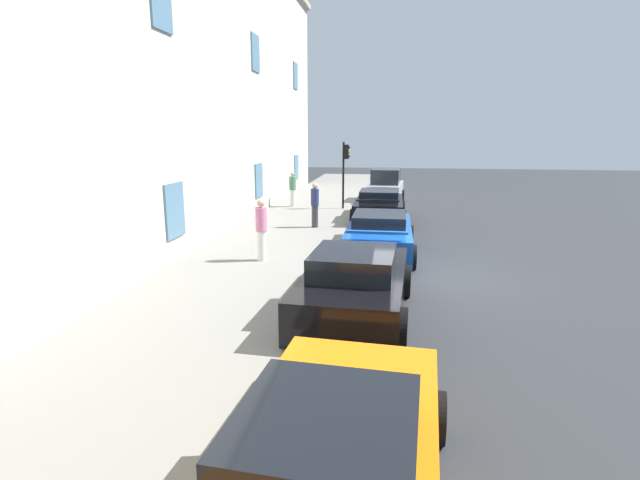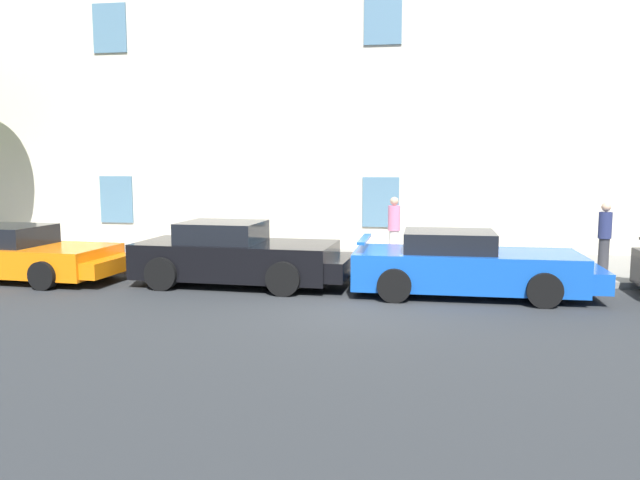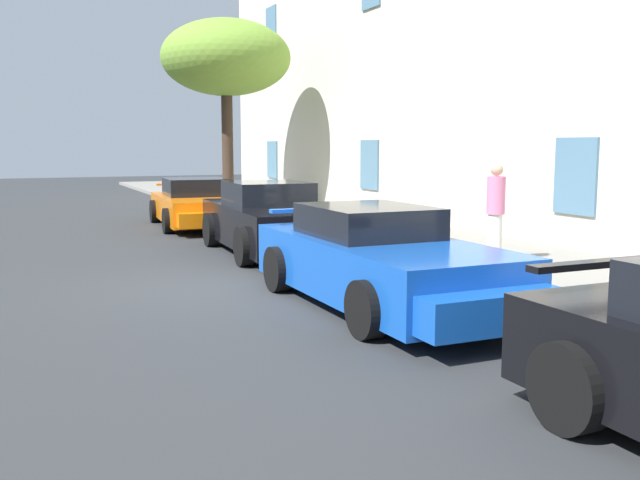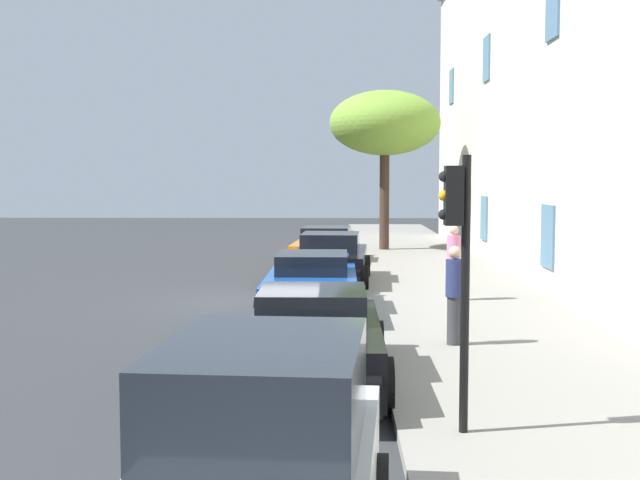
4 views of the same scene
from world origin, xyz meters
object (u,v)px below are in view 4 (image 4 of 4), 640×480
at_px(sportscar_yellow_flank, 329,263).
at_px(traffic_light, 458,243).
at_px(sportscar_red_lead, 325,249).
at_px(sportscar_tail_end, 312,346).
at_px(tree_near_kerb, 385,124).
at_px(hatchback_parked, 264,472).
at_px(pedestrian_bystander, 454,293).
at_px(pedestrian_admiring, 454,262).
at_px(sportscar_white_middle, 311,291).

bearing_deg(sportscar_yellow_flank, traffic_light, 6.73).
height_order(sportscar_red_lead, sportscar_tail_end, sportscar_tail_end).
bearing_deg(traffic_light, tree_near_kerb, 178.76).
bearing_deg(traffic_light, hatchback_parked, -30.82).
bearing_deg(pedestrian_bystander, traffic_light, -7.73).
bearing_deg(sportscar_tail_end, sportscar_yellow_flank, 179.25).
bearing_deg(tree_near_kerb, traffic_light, -1.24).
bearing_deg(sportscar_yellow_flank, hatchback_parked, -1.14).
relative_size(sportscar_tail_end, pedestrian_bystander, 2.75).
xyz_separation_m(sportscar_red_lead, hatchback_parked, (21.75, -0.13, 0.25)).
xyz_separation_m(sportscar_yellow_flank, traffic_light, (13.25, 1.56, 1.63)).
relative_size(sportscar_yellow_flank, tree_near_kerb, 0.80).
bearing_deg(traffic_light, pedestrian_bystander, 172.27).
relative_size(sportscar_tail_end, tree_near_kerb, 0.75).
xyz_separation_m(sportscar_red_lead, pedestrian_bystander, (13.72, 2.42, 0.45)).
distance_m(hatchback_parked, pedestrian_admiring, 13.52).
xyz_separation_m(sportscar_red_lead, sportscar_yellow_flank, (5.34, 0.20, 0.08)).
xyz_separation_m(sportscar_yellow_flank, sportscar_white_middle, (5.12, -0.33, -0.04)).
bearing_deg(pedestrian_admiring, sportscar_tail_end, -22.03).
xyz_separation_m(sportscar_yellow_flank, tree_near_kerb, (-10.12, 2.07, 4.42)).
bearing_deg(tree_near_kerb, hatchback_parked, -5.16).
xyz_separation_m(sportscar_red_lead, sportscar_tail_end, (16.20, 0.05, 0.05)).
height_order(sportscar_white_middle, pedestrian_admiring, pedestrian_admiring).
bearing_deg(traffic_light, sportscar_yellow_flank, -173.27).
relative_size(hatchback_parked, tree_near_kerb, 0.59).
xyz_separation_m(sportscar_red_lead, sportscar_white_middle, (10.46, -0.13, 0.04)).
xyz_separation_m(sportscar_red_lead, traffic_light, (18.58, 1.76, 1.71)).
bearing_deg(traffic_light, sportscar_tail_end, -144.38).
relative_size(sportscar_tail_end, hatchback_parked, 1.27).
height_order(sportscar_yellow_flank, pedestrian_bystander, pedestrian_bystander).
distance_m(sportscar_red_lead, sportscar_tail_end, 16.20).
bearing_deg(sportscar_tail_end, pedestrian_admiring, 157.97).
height_order(pedestrian_admiring, pedestrian_bystander, pedestrian_admiring).
distance_m(sportscar_tail_end, pedestrian_bystander, 3.45).
xyz_separation_m(sportscar_yellow_flank, hatchback_parked, (16.42, -0.33, 0.18)).
relative_size(sportscar_white_middle, sportscar_tail_end, 1.09).
bearing_deg(pedestrian_admiring, sportscar_yellow_flank, -138.42).
bearing_deg(sportscar_white_middle, sportscar_red_lead, 179.28).
xyz_separation_m(sportscar_tail_end, hatchback_parked, (5.55, -0.18, 0.20)).
height_order(hatchback_parked, pedestrian_admiring, pedestrian_admiring).
distance_m(sportscar_white_middle, pedestrian_bystander, 4.16).
distance_m(tree_near_kerb, pedestrian_bystander, 18.95).
bearing_deg(sportscar_tail_end, hatchback_parked, -1.90).
height_order(sportscar_white_middle, sportscar_tail_end, sportscar_tail_end).
xyz_separation_m(sportscar_white_middle, pedestrian_bystander, (3.26, 2.55, 0.41)).
distance_m(sportscar_yellow_flank, sportscar_tail_end, 10.87).
bearing_deg(sportscar_red_lead, hatchback_parked, -0.34).
height_order(sportscar_yellow_flank, sportscar_tail_end, sportscar_yellow_flank).
bearing_deg(sportscar_red_lead, sportscar_yellow_flank, 2.11).
xyz_separation_m(sportscar_white_middle, hatchback_parked, (11.29, 0.00, 0.21)).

